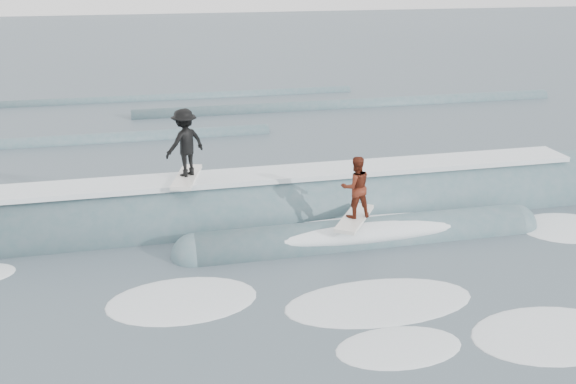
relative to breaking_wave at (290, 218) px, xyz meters
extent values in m
plane|color=#3A4A55|center=(-0.24, -4.10, -0.03)|extent=(160.00, 160.00, 0.00)
cylinder|color=#3D5E66|center=(-0.24, 0.29, -0.03)|extent=(19.90, 2.45, 2.45)
cylinder|color=#3D5E66|center=(1.56, -1.91, -0.03)|extent=(9.00, 1.23, 1.23)
sphere|color=#3D5E66|center=(-2.94, -1.91, -0.03)|extent=(1.23, 1.23, 1.23)
sphere|color=#3D5E66|center=(6.06, -1.91, -0.03)|extent=(1.23, 1.23, 1.23)
cube|color=white|center=(-0.24, 0.29, 1.26)|extent=(18.00, 1.30, 0.14)
ellipsoid|color=white|center=(1.56, -1.91, 0.27)|extent=(7.60, 1.30, 0.60)
cube|color=silver|center=(-2.89, 0.29, 1.38)|extent=(1.04, 2.07, 0.10)
imported|color=black|center=(-2.89, 0.29, 2.37)|extent=(1.39, 1.23, 1.87)
cube|color=white|center=(1.29, -1.91, 0.63)|extent=(1.57, 1.97, 0.10)
imported|color=#551D10|center=(1.29, -1.91, 1.51)|extent=(0.83, 0.66, 1.65)
ellipsoid|color=white|center=(7.39, -2.39, -0.03)|extent=(2.78, 1.90, 0.10)
ellipsoid|color=white|center=(0.54, -6.86, -0.03)|extent=(2.33, 1.59, 0.10)
ellipsoid|color=white|center=(3.68, -7.13, -0.03)|extent=(2.92, 1.99, 0.10)
ellipsoid|color=white|center=(0.80, -5.12, -0.03)|extent=(3.89, 2.65, 0.10)
ellipsoid|color=white|center=(-3.43, -4.06, -0.03)|extent=(3.67, 2.50, 0.10)
cylinder|color=#3D5E66|center=(6.53, 13.90, -0.03)|extent=(22.00, 0.80, 0.80)
cylinder|color=#3D5E66|center=(-3.32, 17.90, -0.03)|extent=(22.00, 0.60, 0.60)
camera|label=1|loc=(-3.98, -16.76, 7.07)|focal=40.00mm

